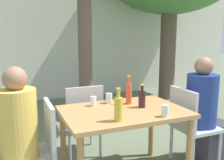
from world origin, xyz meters
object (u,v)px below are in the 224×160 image
(patio_chair_0, at_px, (38,147))
(drinking_glass_0, at_px, (109,98))
(patio_chair_1, at_px, (190,122))
(soda_bottle_1, at_px, (129,93))
(wine_bottle_2, at_px, (142,98))
(drinking_glass_2, at_px, (165,111))
(dining_table_front, at_px, (124,119))
(oil_cruet_0, at_px, (118,108))
(drinking_glass_1, at_px, (93,101))
(patio_chair_2, at_px, (83,117))
(person_seated_1, at_px, (206,115))
(person_seated_0, at_px, (9,148))

(patio_chair_0, xyz_separation_m, drinking_glass_0, (0.79, 0.28, 0.30))
(patio_chair_1, relative_size, soda_bottle_1, 2.93)
(soda_bottle_1, bearing_deg, wine_bottle_2, -68.70)
(patio_chair_0, relative_size, drinking_glass_2, 8.36)
(dining_table_front, xyz_separation_m, oil_cruet_0, (-0.18, -0.27, 0.21))
(wine_bottle_2, height_order, drinking_glass_2, wine_bottle_2)
(drinking_glass_0, xyz_separation_m, drinking_glass_1, (-0.19, -0.04, -0.00))
(patio_chair_0, height_order, oil_cruet_0, oil_cruet_0)
(patio_chair_2, height_order, drinking_glass_2, patio_chair_2)
(dining_table_front, relative_size, drinking_glass_2, 11.17)
(dining_table_front, distance_m, patio_chair_0, 0.85)
(person_seated_1, height_order, soda_bottle_1, person_seated_1)
(person_seated_0, xyz_separation_m, person_seated_1, (2.13, 0.00, 0.01))
(person_seated_0, bearing_deg, patio_chair_1, 90.00)
(patio_chair_1, height_order, drinking_glass_0, patio_chair_1)
(patio_chair_0, bearing_deg, drinking_glass_0, 109.69)
(dining_table_front, bearing_deg, drinking_glass_0, 98.63)
(wine_bottle_2, relative_size, drinking_glass_2, 2.23)
(patio_chair_2, distance_m, oil_cruet_0, 0.99)
(wine_bottle_2, bearing_deg, patio_chair_2, 125.33)
(dining_table_front, height_order, patio_chair_2, patio_chair_2)
(drinking_glass_2, bearing_deg, person_seated_0, 165.95)
(dining_table_front, relative_size, wine_bottle_2, 5.00)
(person_seated_1, relative_size, drinking_glass_1, 12.17)
(patio_chair_0, xyz_separation_m, patio_chair_2, (0.59, 0.64, 0.00))
(drinking_glass_2, bearing_deg, oil_cruet_0, 172.51)
(patio_chair_0, relative_size, drinking_glass_1, 8.82)
(dining_table_front, bearing_deg, patio_chair_2, 110.55)
(patio_chair_0, relative_size, patio_chair_2, 1.00)
(patio_chair_0, height_order, soda_bottle_1, soda_bottle_1)
(dining_table_front, relative_size, patio_chair_0, 1.34)
(person_seated_1, height_order, wine_bottle_2, person_seated_1)
(soda_bottle_1, bearing_deg, drinking_glass_2, -77.45)
(wine_bottle_2, bearing_deg, drinking_glass_1, 151.86)
(patio_chair_2, xyz_separation_m, oil_cruet_0, (0.06, -0.92, 0.36))
(soda_bottle_1, bearing_deg, patio_chair_1, -14.43)
(soda_bottle_1, height_order, drinking_glass_1, soda_bottle_1)
(oil_cruet_0, relative_size, drinking_glass_0, 2.66)
(person_seated_0, relative_size, oil_cruet_0, 4.24)
(drinking_glass_0, xyz_separation_m, drinking_glass_2, (0.30, -0.61, -0.00))
(patio_chair_1, xyz_separation_m, wine_bottle_2, (-0.63, 0.01, 0.34))
(patio_chair_0, height_order, person_seated_1, person_seated_1)
(person_seated_0, relative_size, drinking_glass_0, 11.27)
(dining_table_front, xyz_separation_m, drinking_glass_0, (-0.04, 0.28, 0.15))
(oil_cruet_0, bearing_deg, dining_table_front, 56.75)
(drinking_glass_1, bearing_deg, wine_bottle_2, -28.14)
(soda_bottle_1, xyz_separation_m, wine_bottle_2, (0.07, -0.17, -0.03))
(dining_table_front, height_order, patio_chair_0, patio_chair_0)
(dining_table_front, relative_size, oil_cruet_0, 4.14)
(dining_table_front, xyz_separation_m, patio_chair_0, (-0.83, 0.00, -0.14))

